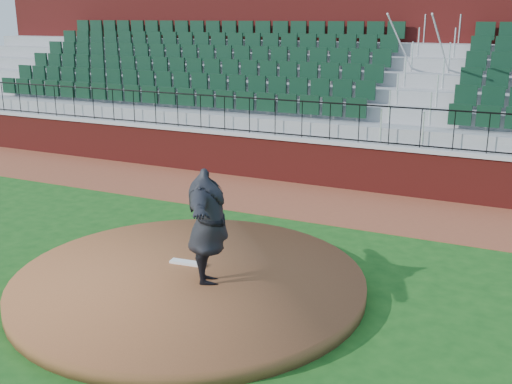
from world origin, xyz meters
The scene contains 10 objects.
ground centered at (0.00, 0.00, 0.00)m, with size 90.00×90.00×0.00m, color #174B15.
warning_track centered at (0.00, 5.40, 0.01)m, with size 34.00×3.20×0.01m, color brown.
field_wall centered at (0.00, 7.00, 0.60)m, with size 34.00×0.35×1.20m, color maroon.
wall_cap centered at (0.00, 7.00, 1.25)m, with size 34.00×0.45×0.10m, color #B7B7B7.
wall_railing centered at (0.00, 7.00, 1.80)m, with size 34.00×0.05×1.00m, color black, non-canonical shape.
seating_stands centered at (0.00, 9.72, 2.30)m, with size 34.00×5.10×4.60m, color gray, non-canonical shape.
concourse_wall centered at (0.00, 12.52, 2.75)m, with size 34.00×0.50×5.50m, color maroon.
pitchers_mound centered at (-0.38, -0.39, 0.12)m, with size 6.05×6.05×0.25m, color brown.
pitching_rubber centered at (-0.66, 0.03, 0.27)m, with size 0.67×0.17×0.04m, color white.
pitcher centered at (0.07, -0.48, 1.24)m, with size 2.42×0.66×1.97m, color black.
Camera 1 is at (4.83, -8.62, 4.55)m, focal length 42.75 mm.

